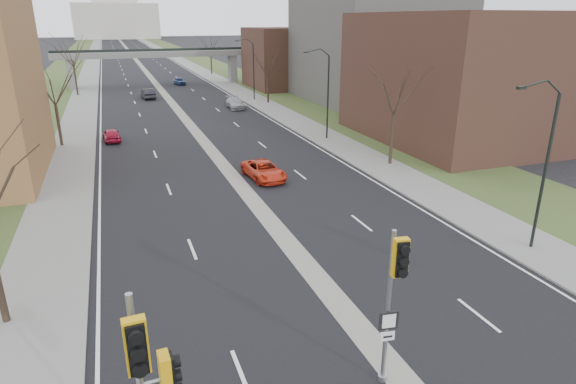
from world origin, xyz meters
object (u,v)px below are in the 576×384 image
car_right_near (264,170)px  car_right_far (180,81)px  signal_pole_left (150,376)px  car_left_far (148,94)px  signal_pole_median (394,285)px  car_right_mid (235,103)px  car_left_near (112,135)px

car_right_near → car_right_far: size_ratio=1.25×
signal_pole_left → car_left_far: bearing=82.4°
signal_pole_left → car_right_far: 83.12m
signal_pole_median → car_right_mid: bearing=89.5°
car_right_near → car_right_mid: bearing=74.4°
car_left_far → car_right_far: bearing=-119.8°
car_left_near → car_right_far: size_ratio=0.98×
signal_pole_left → car_right_near: 26.18m
signal_pole_median → car_left_far: bearing=100.3°
signal_pole_left → signal_pole_median: size_ratio=1.08×
car_right_near → car_right_far: car_right_near is taller
signal_pole_left → signal_pole_median: (7.29, 1.62, -0.05)m
signal_pole_median → car_right_far: 80.77m
car_left_near → car_left_far: size_ratio=0.81×
signal_pole_median → car_left_far: (-2.17, 65.32, -3.08)m
car_right_near → signal_pole_median: bearing=-102.6°
car_right_far → signal_pole_left: bearing=-105.2°
car_left_near → car_left_far: 27.12m
car_left_far → car_right_mid: size_ratio=0.94×
signal_pole_median → car_right_far: size_ratio=1.44×
signal_pole_median → car_left_far: size_ratio=1.20×
car_right_far → car_left_far: bearing=-121.2°
car_left_near → car_right_mid: bearing=-143.3°
car_left_far → car_right_far: 16.73m
car_left_near → car_right_mid: size_ratio=0.76×
car_left_near → car_right_mid: car_right_mid is taller
car_left_near → car_right_far: (12.52, 41.77, 0.01)m
car_left_far → car_right_far: size_ratio=1.21×
car_right_near → car_right_far: 58.26m
car_left_far → car_right_near: size_ratio=0.96×
signal_pole_median → car_left_near: (-7.82, 38.80, -3.20)m
car_right_far → car_right_mid: bearing=-89.8°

